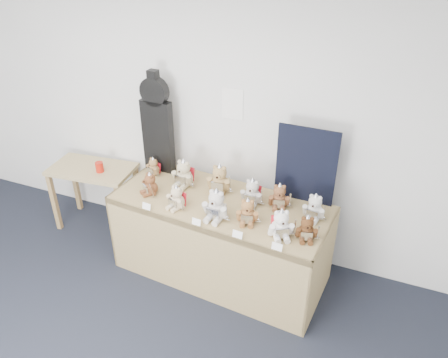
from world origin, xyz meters
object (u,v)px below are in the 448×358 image
at_px(teddy_front_left, 177,198).
at_px(teddy_back_end, 314,208).
at_px(teddy_back_left, 184,174).
at_px(teddy_back_far_left, 153,167).
at_px(display_table, 217,223).
at_px(red_cup, 99,167).
at_px(teddy_front_end, 307,229).
at_px(teddy_front_centre, 216,206).
at_px(teddy_front_far_left, 150,185).
at_px(side_table, 93,178).
at_px(teddy_back_centre_right, 252,193).
at_px(guitar_case, 157,124).
at_px(teddy_front_right, 248,212).
at_px(teddy_front_far_right, 281,225).
at_px(teddy_back_right, 279,197).
at_px(teddy_back_centre_left, 219,180).

bearing_deg(teddy_front_left, teddy_back_end, 32.55).
height_order(teddy_back_left, teddy_back_far_left, teddy_back_left).
relative_size(display_table, teddy_back_end, 7.75).
distance_m(red_cup, teddy_front_end, 2.36).
bearing_deg(teddy_front_centre, teddy_front_far_left, 174.18).
height_order(teddy_front_far_left, teddy_front_left, teddy_front_left).
bearing_deg(teddy_front_end, side_table, 154.47).
bearing_deg(teddy_back_centre_right, red_cup, 177.20).
xyz_separation_m(guitar_case, teddy_front_right, (1.15, -0.53, -0.41)).
relative_size(teddy_back_end, teddy_back_far_left, 1.29).
relative_size(teddy_front_far_right, teddy_back_right, 1.09).
relative_size(red_cup, teddy_front_right, 0.43).
bearing_deg(teddy_front_centre, teddy_back_left, 147.12).
relative_size(teddy_front_centre, teddy_back_end, 1.20).
distance_m(teddy_front_right, teddy_front_end, 0.52).
xyz_separation_m(side_table, red_cup, (0.14, -0.04, 0.18)).
bearing_deg(teddy_front_right, teddy_back_far_left, 146.18).
bearing_deg(guitar_case, teddy_back_centre_right, -10.12).
bearing_deg(teddy_back_right, red_cup, 162.78).
height_order(display_table, red_cup, red_cup).
bearing_deg(teddy_back_centre_left, guitar_case, 162.91).
xyz_separation_m(teddy_back_right, teddy_back_end, (0.33, -0.05, 0.00)).
xyz_separation_m(teddy_back_centre_right, teddy_back_far_left, (-1.10, 0.12, -0.03)).
relative_size(teddy_front_centre, teddy_back_right, 1.22).
relative_size(teddy_front_far_right, teddy_back_centre_left, 0.91).
height_order(teddy_front_left, teddy_back_end, teddy_back_end).
bearing_deg(teddy_front_left, red_cup, 178.74).
height_order(teddy_back_centre_left, teddy_back_right, teddy_back_centre_left).
relative_size(teddy_front_far_left, teddy_front_centre, 0.76).
height_order(guitar_case, red_cup, guitar_case).
bearing_deg(teddy_front_far_right, teddy_back_end, 33.49).
xyz_separation_m(teddy_back_centre_left, teddy_back_end, (0.92, -0.09, -0.02)).
relative_size(side_table, teddy_front_far_left, 3.91).
distance_m(guitar_case, teddy_front_end, 1.80).
bearing_deg(teddy_front_far_right, teddy_front_end, -14.01).
relative_size(teddy_front_far_right, teddy_back_end, 1.07).
bearing_deg(display_table, guitar_case, 157.00).
relative_size(teddy_front_end, teddy_back_centre_left, 0.78).
bearing_deg(teddy_back_centre_right, teddy_front_centre, -121.54).
height_order(teddy_front_left, teddy_front_far_right, teddy_front_far_right).
distance_m(teddy_back_left, teddy_back_end, 1.29).
xyz_separation_m(teddy_front_centre, teddy_back_far_left, (-0.89, 0.46, -0.05)).
bearing_deg(red_cup, teddy_front_end, -9.76).
bearing_deg(teddy_back_left, red_cup, -175.07).
bearing_deg(teddy_front_far_left, display_table, 37.85).
relative_size(teddy_front_right, teddy_front_far_right, 0.91).
bearing_deg(teddy_front_far_left, teddy_front_left, 16.72).
distance_m(side_table, teddy_back_centre_left, 1.57).
height_order(teddy_front_right, teddy_back_end, teddy_back_end).
bearing_deg(teddy_front_right, display_table, 147.01).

